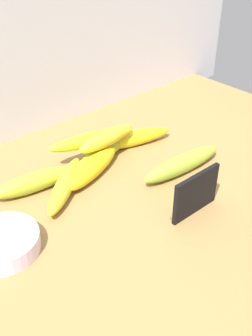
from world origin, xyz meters
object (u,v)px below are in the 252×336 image
banana_1 (182,164)px  banana_0 (34,182)px  banana_6 (92,139)px  banana_4 (65,185)px  banana_2 (93,167)px  banana_3 (130,139)px  fruit_bowl (3,243)px  banana_5 (102,153)px  chalkboard_sign (195,195)px  banana_7 (106,139)px

banana_1 → banana_0: bearing=151.5°
banana_6 → banana_4: bearing=-152.3°
banana_2 → banana_3: banana_2 is taller
fruit_bowl → banana_5: size_ratio=0.63×
banana_1 → banana_2: size_ratio=1.17×
chalkboard_sign → banana_4: bearing=125.4°
banana_0 → banana_4: (4.33, -4.49, -0.22)cm
banana_0 → banana_3: bearing=1.3°
fruit_bowl → banana_3: (37.98, 11.60, 0.33)cm
banana_1 → banana_7: 17.15cm
banana_1 → banana_6: (-11.43, 16.02, 3.23)cm
banana_1 → banana_6: size_ratio=1.08×
banana_1 → banana_3: 15.27cm
banana_1 → chalkboard_sign: bearing=-127.9°
banana_0 → banana_3: banana_0 is taller
chalkboard_sign → banana_2: (-6.81, 21.61, -1.86)cm
banana_0 → banana_1: (26.97, -14.62, 0.02)cm
fruit_bowl → banana_3: size_ratio=0.60×
chalkboard_sign → banana_4: size_ratio=0.59×
fruit_bowl → banana_1: 39.31cm
chalkboard_sign → banana_0: size_ratio=0.67×
fruit_bowl → banana_7: banana_7 is taller
banana_2 → banana_3: 14.28cm
banana_1 → banana_6: bearing=125.5°
banana_2 → banana_5: (4.77, 3.32, -0.20)cm
banana_5 → banana_6: size_ratio=1.00×
chalkboard_sign → fruit_bowl: bearing=155.7°
fruit_bowl → banana_7: 32.14cm
banana_7 → banana_3: bearing=7.4°
fruit_bowl → banana_7: size_ratio=0.80×
fruit_bowl → banana_0: (12.17, 10.99, 0.44)cm
banana_1 → banana_5: 17.72cm
fruit_bowl → banana_5: 31.02cm
banana_4 → banana_5: 13.29cm
banana_3 → banana_6: (-10.27, 0.80, 3.36)cm
fruit_bowl → banana_2: bearing=17.4°
banana_5 → banana_6: bearing=132.1°
banana_0 → banana_5: 16.86cm
banana_2 → banana_0: bearing=164.4°
fruit_bowl → banana_0: 16.41cm
chalkboard_sign → banana_1: chalkboard_sign is taller
banana_2 → banana_4: banana_2 is taller
chalkboard_sign → banana_1: size_ratio=0.53×
banana_0 → banana_7: size_ratio=1.08×
chalkboard_sign → banana_2: 22.73cm
chalkboard_sign → banana_1: (8.06, 10.37, -1.86)cm
banana_0 → banana_4: 6.24cm
chalkboard_sign → banana_6: chalkboard_sign is taller
banana_1 → banana_4: size_ratio=1.11×
fruit_bowl → banana_2: 25.43cm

